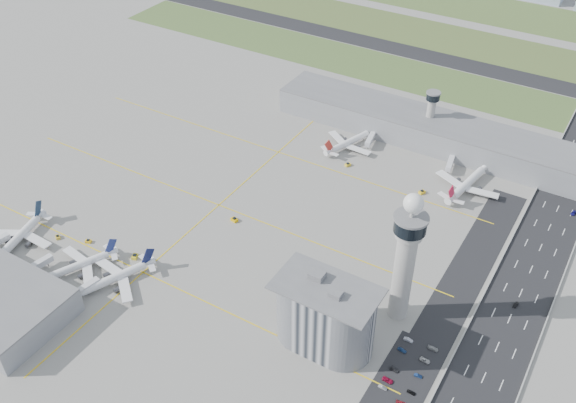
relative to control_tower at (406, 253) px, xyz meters
The scene contains 46 objects.
ground 80.47m from the control_tower, behind, with size 1000.00×1000.00×0.00m, color gray.
grass_strip_0 238.28m from the control_tower, 112.98° to the left, with size 480.00×50.00×0.08m, color #3E5327.
grass_strip_1 308.14m from the control_tower, 107.49° to the left, with size 480.00×60.00×0.08m, color #46592A.
grass_strip_2 384.80m from the control_tower, 103.89° to the left, with size 480.00×70.00×0.08m, color #4E622E.
runway 272.40m from the control_tower, 109.91° to the left, with size 480.00×22.00×0.10m, color black.
highway 56.01m from the control_tower, 10.54° to the right, with size 28.00×500.00×0.10m, color black.
barrier_left 45.73m from the control_tower, 15.42° to the right, with size 0.60×500.00×1.20m, color #9E9E99.
barrier_right 67.08m from the control_tower, ahead, with size 0.60×500.00×1.20m, color #9E9E99.
landside_road 43.28m from the control_tower, 45.00° to the right, with size 18.00×260.00×0.08m, color black.
parking_lot 48.79m from the control_tower, 61.93° to the right, with size 20.00×44.00×0.10m, color black.
taxiway_line_h_0 123.35m from the control_tower, 161.26° to the right, with size 260.00×0.60×0.01m, color yellow.
taxiway_line_h_1 119.40m from the control_tower, 168.89° to the left, with size 260.00×0.60×0.01m, color yellow.
taxiway_line_h_2 143.16m from the control_tower, 143.79° to the left, with size 260.00×0.60×0.01m, color yellow.
taxiway_line_v 119.40m from the control_tower, 168.89° to the left, with size 0.60×260.00×0.01m, color yellow.
control_tower is the anchor object (origin of this frame).
secondary_tower 148.97m from the control_tower, 106.48° to the left, with size 8.60×8.60×31.90m.
admin_building 41.10m from the control_tower, 123.70° to the right, with size 42.00×24.00×33.50m.
terminal_pier 146.15m from the control_tower, 102.88° to the left, with size 210.00×32.00×15.80m.
airplane_near_a 188.26m from the control_tower, 163.29° to the right, with size 41.89×35.61×11.73m, color white, non-canonical shape.
airplane_near_b 151.03m from the control_tower, 159.27° to the right, with size 38.34×32.59×10.74m, color white, non-canonical shape.
airplane_near_c 131.88m from the control_tower, 156.94° to the right, with size 40.89×34.76×11.45m, color white, non-canonical shape.
airplane_far_a 138.22m from the control_tower, 125.68° to the left, with size 39.62×33.67×11.09m, color white, non-canonical shape.
airplane_far_b 108.70m from the control_tower, 92.30° to the left, with size 44.08×37.47×12.34m, color white, non-canonical shape.
jet_bridge_near_1 172.69m from the control_tower, 156.00° to the right, with size 14.00×3.00×5.70m, color silver, non-canonical shape.
jet_bridge_near_2 146.36m from the control_tower, 151.10° to the right, with size 14.00×3.00×5.70m, color silver, non-canonical shape.
jet_bridge_far_0 145.99m from the control_tower, 119.45° to the left, with size 14.00×3.00×5.70m, color silver, non-canonical shape.
jet_bridge_far_1 129.66m from the control_tower, 99.16° to the left, with size 14.00×3.00×5.70m, color silver, non-canonical shape.
tug_0 173.19m from the control_tower, 165.93° to the right, with size 2.03×2.96×1.72m, color gold, non-canonical shape.
tug_1 157.36m from the control_tower, 166.54° to the right, with size 2.01×2.92×1.70m, color gold, non-canonical shape.
tug_2 130.71m from the control_tower, 165.13° to the right, with size 2.43×3.54×2.06m, color gold, non-canonical shape.
tug_3 104.15m from the control_tower, behind, with size 2.39×3.48×2.02m, color #EFB203, non-canonical shape.
tug_4 119.47m from the control_tower, 127.74° to the left, with size 2.20×3.20×1.86m, color gold, non-canonical shape.
tug_5 96.96m from the control_tower, 105.01° to the left, with size 2.32×3.37×1.96m, color yellow, non-canonical shape.
car_lot_1 53.28m from the control_tower, 74.40° to the right, with size 1.23×3.54×1.16m, color #9E9FA0.
car_lot_2 50.40m from the control_tower, 72.30° to the right, with size 2.05×4.44×1.23m, color maroon.
car_lot_3 46.42m from the control_tower, 68.56° to the right, with size 1.61×3.97×1.15m, color #2C2B2F.
car_lot_4 40.24m from the control_tower, 61.06° to the right, with size 1.54×3.84×1.31m, color navy.
car_lot_5 37.82m from the control_tower, 49.67° to the right, with size 1.39×3.98×1.31m, color #B3B5C4.
car_lot_7 57.85m from the control_tower, 64.62° to the right, with size 1.67×4.10×1.19m, color maroon.
car_lot_8 53.86m from the control_tower, 59.11° to the right, with size 1.36×3.37×1.15m, color black.
car_lot_9 48.35m from the control_tower, 52.55° to the right, with size 1.15×3.29×1.09m, color navy.
car_lot_10 43.89m from the control_tower, 42.52° to the right, with size 2.00×4.34×1.20m, color silver.
car_lot_11 41.64m from the control_tower, 27.99° to the right, with size 1.79×4.41×1.28m, color gray.
car_hw_1 63.23m from the control_tower, 35.69° to the left, with size 1.35×3.87×1.28m, color black.
car_hw_2 127.60m from the control_tower, 65.51° to the left, with size 2.07×4.48×1.25m, color navy.
car_hw_4 180.40m from the control_tower, 78.35° to the left, with size 1.36×3.37×1.15m, color gray.
Camera 1 is at (130.61, -180.96, 209.01)m, focal length 40.00 mm.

